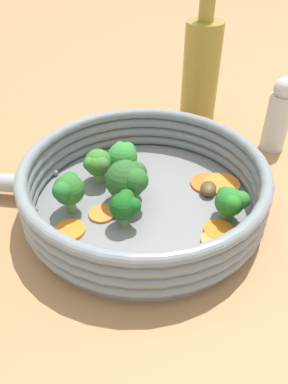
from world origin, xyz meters
The scene contains 21 objects.
ground_plane centered at (0.00, 0.00, 0.00)m, with size 4.00×4.00×0.00m, color #A1774B.
skillet centered at (0.00, 0.00, 0.01)m, with size 0.27×0.27×0.01m, color gray.
skillet_rim_wall centered at (0.00, 0.00, 0.04)m, with size 0.29×0.29×0.06m.
skillet_rivet_left centered at (0.10, -0.09, 0.02)m, with size 0.01×0.01×0.01m, color gray.
skillet_rivet_right centered at (0.13, -0.02, 0.02)m, with size 0.01×0.01×0.01m, color gray.
carrot_slice_0 centered at (0.05, 0.01, 0.01)m, with size 0.03×0.03×0.00m, color orange.
carrot_slice_1 centered at (0.01, -0.10, 0.01)m, with size 0.04×0.04×0.00m, color orange.
carrot_slice_2 centered at (-0.09, -0.01, 0.01)m, with size 0.04×0.04×0.00m, color orange.
carrot_slice_3 centered at (0.09, 0.02, 0.01)m, with size 0.03×0.03×0.00m, color orange.
carrot_slice_4 centered at (-0.10, 0.00, 0.01)m, with size 0.05×0.05×0.00m, color orange.
carrot_slice_5 centered at (-0.06, 0.08, 0.01)m, with size 0.03×0.03×0.01m, color orange.
carrot_slice_6 centered at (-0.05, 0.09, 0.01)m, with size 0.03×0.03×0.00m, color orange.
broccoli_floret_0 centered at (-0.08, 0.06, 0.04)m, with size 0.04×0.04×0.04m.
broccoli_floret_1 centered at (0.04, -0.06, 0.04)m, with size 0.04×0.04×0.04m.
broccoli_floret_2 centered at (0.02, -0.01, 0.04)m, with size 0.05×0.05×0.06m.
broccoli_floret_3 centered at (0.09, -0.01, 0.04)m, with size 0.04×0.04×0.05m.
broccoli_floret_4 centered at (0.03, 0.03, 0.04)m, with size 0.03×0.03×0.04m.
broccoli_floret_5 centered at (0.01, -0.07, 0.04)m, with size 0.04×0.04×0.05m.
mushroom_piece_0 centered at (-0.08, 0.01, 0.02)m, with size 0.03×0.02×0.01m, color brown.
salt_shaker centered at (-0.23, -0.08, 0.05)m, with size 0.04×0.04×0.11m.
oil_bottle centered at (-0.16, -0.20, 0.08)m, with size 0.06×0.06×0.20m.
Camera 1 is at (0.11, 0.33, 0.30)m, focal length 35.00 mm.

